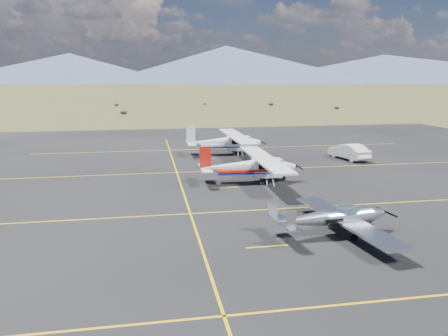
{
  "coord_description": "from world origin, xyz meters",
  "views": [
    {
      "loc": [
        -8.27,
        -21.78,
        7.74
      ],
      "look_at": [
        -3.22,
        6.67,
        1.6
      ],
      "focal_mm": 35.0,
      "sensor_mm": 36.0,
      "label": 1
    }
  ],
  "objects_px": {
    "aircraft_cessna": "(250,166)",
    "aircraft_plain": "(226,142)",
    "sedan": "(349,151)",
    "aircraft_low_wing": "(335,218)"
  },
  "relations": [
    {
      "from": "aircraft_low_wing",
      "to": "aircraft_plain",
      "type": "xyz_separation_m",
      "value": [
        -1.33,
        23.08,
        0.41
      ]
    },
    {
      "from": "sedan",
      "to": "aircraft_cessna",
      "type": "bearing_deg",
      "value": 19.8
    },
    {
      "from": "aircraft_cessna",
      "to": "aircraft_plain",
      "type": "bearing_deg",
      "value": 89.18
    },
    {
      "from": "aircraft_low_wing",
      "to": "aircraft_cessna",
      "type": "relative_size",
      "value": 0.78
    },
    {
      "from": "sedan",
      "to": "aircraft_low_wing",
      "type": "bearing_deg",
      "value": 49.82
    },
    {
      "from": "aircraft_low_wing",
      "to": "sedan",
      "type": "height_order",
      "value": "aircraft_low_wing"
    },
    {
      "from": "aircraft_low_wing",
      "to": "aircraft_plain",
      "type": "bearing_deg",
      "value": 86.02
    },
    {
      "from": "aircraft_cessna",
      "to": "aircraft_plain",
      "type": "xyz_separation_m",
      "value": [
        0.29,
        11.79,
        0.06
      ]
    },
    {
      "from": "aircraft_cessna",
      "to": "sedan",
      "type": "distance_m",
      "value": 13.32
    },
    {
      "from": "sedan",
      "to": "aircraft_plain",
      "type": "bearing_deg",
      "value": -35.63
    }
  ]
}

